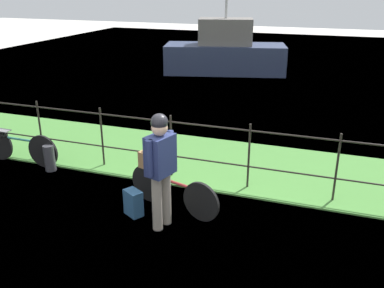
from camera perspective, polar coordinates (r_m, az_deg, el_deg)
ground_plane at (r=5.72m, az=-3.99°, el=-13.72°), size 60.00×60.00×0.00m
grass_strip at (r=8.10m, az=4.04°, el=-2.56°), size 27.00×2.40×0.03m
harbor_water at (r=15.18m, az=11.80°, el=8.30°), size 30.00×30.00×0.00m
iron_fence at (r=7.10m, az=2.31°, el=-0.43°), size 18.04×0.04×1.15m
bicycle_main at (r=6.38m, az=-2.75°, el=-6.33°), size 1.59×0.50×0.61m
wooden_crate at (r=6.43m, az=-5.43°, el=-2.15°), size 0.42×0.35×0.26m
terrier_dog at (r=6.33m, az=-5.33°, el=-0.49°), size 0.32×0.21×0.18m
cyclist_person at (r=5.68m, az=-4.32°, el=-2.42°), size 0.36×0.52×1.68m
backpack_on_paving at (r=6.36m, az=-7.99°, el=-7.94°), size 0.33×0.30×0.40m
mooring_bollard at (r=8.14m, az=-18.83°, el=-1.82°), size 0.20×0.20×0.49m
bicycle_parked at (r=8.65m, az=-22.44°, el=-0.33°), size 1.68×0.16×0.63m
moored_boat_near at (r=16.35m, az=4.52°, el=12.27°), size 4.77×2.70×3.62m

